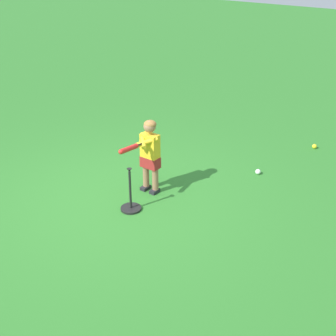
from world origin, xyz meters
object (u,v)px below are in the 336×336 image
(child_batter, at_px, (149,150))
(play_ball_midfield, at_px, (258,172))
(play_ball_by_bucket, at_px, (314,146))
(batting_tee, at_px, (131,203))

(child_batter, xyz_separation_m, play_ball_midfield, (-1.36, 1.08, -0.61))
(child_batter, bearing_deg, play_ball_by_bucket, 151.77)
(play_ball_midfield, xyz_separation_m, play_ball_by_bucket, (-1.43, 0.42, -0.00))
(child_batter, relative_size, play_ball_by_bucket, 13.37)
(batting_tee, bearing_deg, child_batter, -171.50)
(child_batter, xyz_separation_m, play_ball_by_bucket, (-2.79, 1.50, -0.61))
(child_batter, bearing_deg, batting_tee, 8.50)
(child_batter, height_order, batting_tee, child_batter)
(child_batter, distance_m, play_ball_midfield, 1.84)
(play_ball_midfield, height_order, play_ball_by_bucket, play_ball_midfield)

